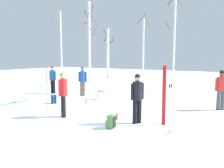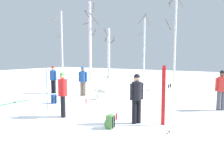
% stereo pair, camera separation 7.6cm
% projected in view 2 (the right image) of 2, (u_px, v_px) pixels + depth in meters
% --- Properties ---
extents(ground_plane, '(60.00, 60.00, 0.00)m').
position_uv_depth(ground_plane, '(70.00, 115.00, 8.88)').
color(ground_plane, white).
extents(person_0, '(0.44, 0.35, 1.72)m').
position_uv_depth(person_0, '(63.00, 91.00, 8.58)').
color(person_0, black).
rests_on(person_0, ground_plane).
extents(person_1, '(0.48, 0.34, 1.72)m').
position_uv_depth(person_1, '(221.00, 88.00, 9.65)').
color(person_1, '#4C4C56').
rests_on(person_1, ground_plane).
extents(person_2, '(0.52, 0.34, 1.72)m').
position_uv_depth(person_2, '(53.00, 78.00, 14.15)').
color(person_2, black).
rests_on(person_2, ground_plane).
extents(person_3, '(0.50, 0.34, 1.72)m').
position_uv_depth(person_3, '(83.00, 79.00, 13.26)').
color(person_3, '#72604C').
rests_on(person_3, ground_plane).
extents(person_4, '(0.34, 0.46, 1.72)m').
position_uv_depth(person_4, '(137.00, 95.00, 7.73)').
color(person_4, black).
rests_on(person_4, ground_plane).
extents(dog, '(0.90, 0.26, 0.57)m').
position_uv_depth(dog, '(101.00, 92.00, 12.18)').
color(dog, beige).
rests_on(dog, ground_plane).
extents(ski_pair_planted_0, '(0.14, 0.03, 2.00)m').
position_uv_depth(ski_pair_planted_0, '(163.00, 96.00, 7.56)').
color(ski_pair_planted_0, red).
rests_on(ski_pair_planted_0, ground_plane).
extents(ski_pair_planted_1, '(0.21, 0.15, 1.83)m').
position_uv_depth(ski_pair_planted_1, '(47.00, 89.00, 9.83)').
color(ski_pair_planted_1, blue).
rests_on(ski_pair_planted_1, ground_plane).
extents(ski_pair_lying_0, '(0.17, 1.87, 0.05)m').
position_uv_depth(ski_pair_lying_0, '(14.00, 103.00, 11.30)').
color(ski_pair_lying_0, green).
rests_on(ski_pair_lying_0, ground_plane).
extents(ski_poles_0, '(0.07, 0.27, 1.50)m').
position_uv_depth(ski_poles_0, '(169.00, 108.00, 6.59)').
color(ski_poles_0, '#B2B2BC').
rests_on(ski_poles_0, ground_plane).
extents(ski_poles_1, '(0.07, 0.27, 1.42)m').
position_uv_depth(ski_poles_1, '(106.00, 91.00, 10.24)').
color(ski_poles_1, '#B2B2BC').
rests_on(ski_poles_1, ground_plane).
extents(backpack_0, '(0.34, 0.34, 0.44)m').
position_uv_depth(backpack_0, '(54.00, 99.00, 11.13)').
color(backpack_0, '#1E4C99').
rests_on(backpack_0, ground_plane).
extents(backpack_1, '(0.31, 0.28, 0.44)m').
position_uv_depth(backpack_1, '(110.00, 122.00, 7.27)').
color(backpack_1, '#4C7F3F').
rests_on(backpack_1, ground_plane).
extents(water_bottle_0, '(0.06, 0.06, 0.24)m').
position_uv_depth(water_bottle_0, '(86.00, 101.00, 11.08)').
color(water_bottle_0, red).
rests_on(water_bottle_0, ground_plane).
extents(water_bottle_1, '(0.07, 0.07, 0.25)m').
position_uv_depth(water_bottle_1, '(116.00, 117.00, 8.27)').
color(water_bottle_1, red).
rests_on(water_bottle_1, ground_plane).
extents(birch_tree_0, '(1.07, 1.48, 6.38)m').
position_uv_depth(birch_tree_0, '(62.00, 45.00, 20.94)').
color(birch_tree_0, silver).
rests_on(birch_tree_0, ground_plane).
extents(birch_tree_1, '(1.22, 1.22, 5.07)m').
position_uv_depth(birch_tree_1, '(109.00, 53.00, 22.72)').
color(birch_tree_1, silver).
rests_on(birch_tree_1, ground_plane).
extents(birch_tree_2, '(1.33, 1.31, 6.99)m').
position_uv_depth(birch_tree_2, '(90.00, 41.00, 19.92)').
color(birch_tree_2, silver).
rests_on(birch_tree_2, ground_plane).
extents(birch_tree_3, '(1.19, 1.19, 6.43)m').
position_uv_depth(birch_tree_3, '(144.00, 48.00, 21.83)').
color(birch_tree_3, silver).
rests_on(birch_tree_3, ground_plane).
extents(birch_tree_4, '(1.44, 1.65, 7.38)m').
position_uv_depth(birch_tree_4, '(175.00, 38.00, 18.39)').
color(birch_tree_4, silver).
rests_on(birch_tree_4, ground_plane).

